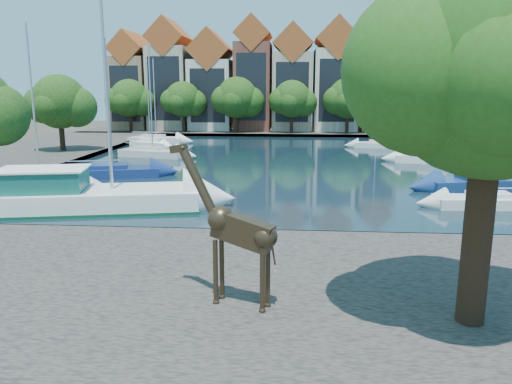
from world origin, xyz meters
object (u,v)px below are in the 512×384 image
(plane_tree, at_px, (498,67))
(sailboat_left_a, at_px, (41,186))
(sailboat_right_a, at_px, (483,199))
(giraffe_statue, at_px, (234,229))
(motorsailer, at_px, (78,194))

(plane_tree, height_order, sailboat_left_a, plane_tree)
(sailboat_left_a, height_order, sailboat_right_a, sailboat_left_a)
(sailboat_left_a, xyz_separation_m, sailboat_right_a, (28.16, -1.56, -0.09))
(plane_tree, xyz_separation_m, sailboat_left_a, (-22.13, 17.66, -7.01))
(giraffe_statue, bearing_deg, sailboat_right_a, 49.68)
(giraffe_statue, bearing_deg, motorsailer, 129.63)
(giraffe_statue, distance_m, motorsailer, 16.95)
(plane_tree, distance_m, giraffe_statue, 8.52)
(giraffe_statue, bearing_deg, sailboat_left_a, 131.61)
(giraffe_statue, distance_m, sailboat_right_a, 20.36)
(giraffe_statue, xyz_separation_m, sailboat_right_a, (13.08, 15.41, -2.37))
(plane_tree, height_order, giraffe_statue, plane_tree)
(plane_tree, xyz_separation_m, giraffe_statue, (-7.06, 0.68, -4.73))
(motorsailer, bearing_deg, sailboat_left_a, 137.26)
(sailboat_left_a, bearing_deg, sailboat_right_a, -3.18)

